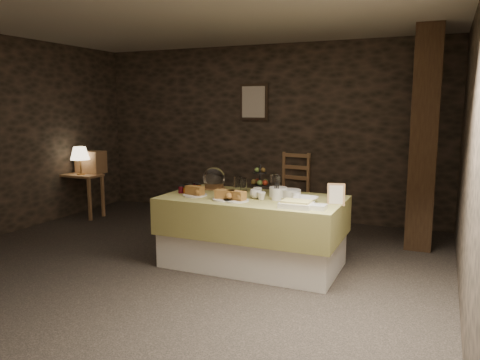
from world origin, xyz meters
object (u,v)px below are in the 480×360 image
at_px(timber_column, 424,140).
at_px(wine_rack, 91,162).
at_px(table_lamp, 80,154).
at_px(fruit_stand, 260,181).
at_px(buffet_table, 252,226).
at_px(chair, 292,191).
at_px(console_table, 81,183).

bearing_deg(timber_column, wine_rack, -178.09).
xyz_separation_m(table_lamp, fruit_stand, (3.17, -0.70, -0.12)).
relative_size(buffet_table, chair, 2.41).
relative_size(table_lamp, timber_column, 0.16).
bearing_deg(table_lamp, wine_rack, 90.00).
bearing_deg(console_table, timber_column, 4.02).
xyz_separation_m(buffet_table, chair, (-0.23, 2.12, 0.02)).
distance_m(console_table, fruit_stand, 3.32).
bearing_deg(fruit_stand, table_lamp, 167.61).
distance_m(table_lamp, timber_column, 4.81).
bearing_deg(chair, console_table, -151.62).
distance_m(chair, fruit_stand, 1.90).
xyz_separation_m(buffet_table, console_table, (-3.24, 1.02, 0.10)).
height_order(wine_rack, timber_column, timber_column).
height_order(buffet_table, fruit_stand, fruit_stand).
distance_m(table_lamp, wine_rack, 0.27).
bearing_deg(chair, fruit_stand, -75.22).
bearing_deg(console_table, chair, 20.08).
height_order(console_table, chair, chair).
bearing_deg(fruit_stand, console_table, 166.94).
xyz_separation_m(buffet_table, wine_rack, (-3.19, 1.20, 0.41)).
xyz_separation_m(chair, fruit_stand, (0.21, -1.85, 0.42)).
relative_size(chair, fruit_stand, 2.53).
distance_m(wine_rack, chair, 3.12).
distance_m(buffet_table, table_lamp, 3.38).
xyz_separation_m(console_table, wine_rack, (0.05, 0.18, 0.30)).
height_order(console_table, timber_column, timber_column).
bearing_deg(wine_rack, console_table, -105.52).
distance_m(console_table, wine_rack, 0.35).
xyz_separation_m(chair, timber_column, (1.82, -0.76, 0.86)).
distance_m(table_lamp, fruit_stand, 3.24).
height_order(console_table, table_lamp, table_lamp).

